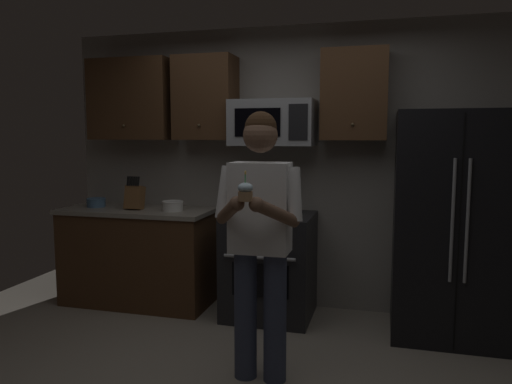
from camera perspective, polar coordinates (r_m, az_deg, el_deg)
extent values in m
cube|color=gray|center=(4.60, 4.57, 2.74)|extent=(4.40, 0.10, 2.60)
cube|color=black|center=(4.39, 1.59, -8.57)|extent=(0.76, 0.66, 0.92)
cube|color=black|center=(4.09, 0.47, -10.31)|extent=(0.48, 0.01, 0.28)
cylinder|color=#99999E|center=(4.01, 0.39, -7.67)|extent=(0.60, 0.03, 0.03)
cylinder|color=black|center=(4.20, -1.23, -2.75)|extent=(0.18, 0.18, 0.01)
cylinder|color=black|center=(4.12, 3.59, -2.95)|extent=(0.18, 0.18, 0.01)
cylinder|color=black|center=(4.47, -0.22, -2.18)|extent=(0.18, 0.18, 0.01)
cylinder|color=black|center=(4.39, 4.32, -2.36)|extent=(0.18, 0.18, 0.01)
cube|color=#9EA0A5|center=(4.35, 2.01, 8.07)|extent=(0.74, 0.40, 0.40)
cube|color=black|center=(4.18, 0.15, 8.14)|extent=(0.40, 0.01, 0.24)
cube|color=black|center=(4.10, 4.94, 8.14)|extent=(0.16, 0.01, 0.30)
cube|color=black|center=(4.17, 21.98, -3.66)|extent=(0.90, 0.72, 1.80)
cylinder|color=gray|center=(3.78, 21.97, -3.14)|extent=(0.02, 0.02, 0.90)
cylinder|color=gray|center=(3.80, 23.47, -3.17)|extent=(0.02, 0.02, 0.90)
cube|color=black|center=(3.82, 22.63, -4.61)|extent=(0.01, 0.01, 1.74)
cube|color=#4C301C|center=(4.92, -14.22, 10.39)|extent=(0.80, 0.34, 0.76)
sphere|color=brown|center=(4.75, -15.20, 7.48)|extent=(0.03, 0.03, 0.03)
cube|color=#4C301C|center=(4.60, -5.89, 10.83)|extent=(0.55, 0.34, 0.76)
sphere|color=brown|center=(4.42, -6.69, 7.75)|extent=(0.03, 0.03, 0.03)
cube|color=#4C301C|center=(4.31, 11.45, 11.02)|extent=(0.55, 0.34, 0.76)
sphere|color=brown|center=(4.12, 11.21, 7.75)|extent=(0.03, 0.03, 0.03)
cube|color=#4C301C|center=(4.87, -13.54, -7.47)|extent=(1.40, 0.62, 0.88)
cube|color=gray|center=(4.78, -13.69, -2.11)|extent=(1.44, 0.66, 0.04)
cube|color=brown|center=(4.72, -13.99, -0.64)|extent=(0.16, 0.15, 0.24)
cylinder|color=black|center=(4.71, -14.75, 1.23)|extent=(0.02, 0.04, 0.09)
cylinder|color=black|center=(4.70, -14.52, 1.22)|extent=(0.02, 0.04, 0.09)
cylinder|color=black|center=(4.69, -14.28, 1.22)|extent=(0.02, 0.04, 0.09)
cylinder|color=black|center=(4.68, -14.05, 1.21)|extent=(0.02, 0.04, 0.09)
cylinder|color=black|center=(4.67, -13.81, 1.21)|extent=(0.02, 0.04, 0.09)
cylinder|color=black|center=(4.66, -13.57, 1.20)|extent=(0.02, 0.04, 0.09)
cylinder|color=white|center=(4.56, -9.70, -1.64)|extent=(0.19, 0.19, 0.09)
torus|color=white|center=(4.55, -9.71, -1.11)|extent=(0.20, 0.20, 0.01)
cylinder|color=#4C7299|center=(4.98, -18.16, -1.21)|extent=(0.18, 0.18, 0.08)
torus|color=#4C7299|center=(4.98, -18.18, -0.75)|extent=(0.18, 0.18, 0.01)
cylinder|color=#383F59|center=(3.33, -1.23, -14.11)|extent=(0.15, 0.15, 0.86)
cylinder|color=#383F59|center=(3.29, 2.23, -14.42)|extent=(0.15, 0.15, 0.86)
cube|color=white|center=(3.12, 0.50, -1.84)|extent=(0.38, 0.22, 0.58)
sphere|color=brown|center=(3.09, 0.51, 6.63)|extent=(0.22, 0.22, 0.22)
sphere|color=#382314|center=(3.10, 0.55, 7.55)|extent=(0.20, 0.20, 0.20)
cylinder|color=white|center=(3.15, -3.60, -0.04)|extent=(0.15, 0.18, 0.35)
cylinder|color=brown|center=(2.99, -3.21, -2.27)|extent=(0.26, 0.33, 0.21)
sphere|color=brown|center=(2.83, -2.31, -1.37)|extent=(0.09, 0.09, 0.09)
cylinder|color=white|center=(3.03, 4.47, -0.30)|extent=(0.15, 0.18, 0.35)
cylinder|color=brown|center=(2.91, 2.42, -2.51)|extent=(0.26, 0.33, 0.21)
sphere|color=brown|center=(2.79, 0.04, -1.46)|extent=(0.09, 0.09, 0.09)
cylinder|color=#A87F56|center=(2.78, -1.25, -0.50)|extent=(0.08, 0.08, 0.06)
ellipsoid|color=silver|center=(2.78, -1.26, 0.51)|extent=(0.09, 0.09, 0.06)
cylinder|color=#4CBF66|center=(2.77, -1.26, 1.49)|extent=(0.01, 0.01, 0.06)
ellipsoid|color=#FFD159|center=(2.77, -1.26, 2.26)|extent=(0.01, 0.01, 0.02)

